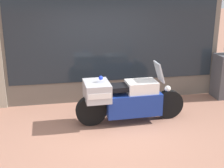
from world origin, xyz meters
TOP-DOWN VIEW (x-y plane):
  - ground_plane at (0.00, 0.00)m, footprint 60.00×60.00m
  - shop_building at (-0.45, 2.00)m, footprint 6.50×0.55m
  - window_display at (0.42, 2.03)m, footprint 5.06×0.30m
  - paramedic_motorcycle at (0.40, 0.41)m, footprint 2.42×0.72m

SIDE VIEW (x-z plane):
  - ground_plane at x=0.00m, z-range 0.00..0.00m
  - window_display at x=0.42m, z-range -0.49..1.40m
  - paramedic_motorcycle at x=0.40m, z-range -0.10..1.22m
  - shop_building at x=-0.45m, z-range 0.01..3.84m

